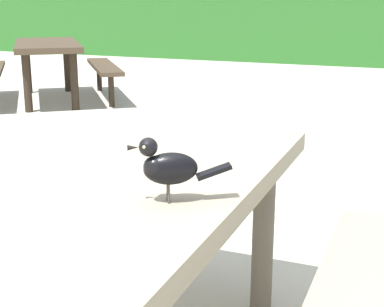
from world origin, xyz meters
name	(u,v)px	position (x,y,z in m)	size (l,w,h in m)	color
hedge_wall	(381,23)	(0.00, 10.28, 0.80)	(28.00, 1.32, 1.61)	#2D6B28
picnic_table_foreground	(121,242)	(0.17, -0.10, 0.56)	(1.70, 1.81, 0.74)	gray
bird_grackle	(167,166)	(0.36, -0.17, 0.84)	(0.26, 0.17, 0.18)	black
picnic_table_mid_left	(48,57)	(-3.48, 4.43, 0.56)	(2.38, 2.38, 0.74)	#473828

